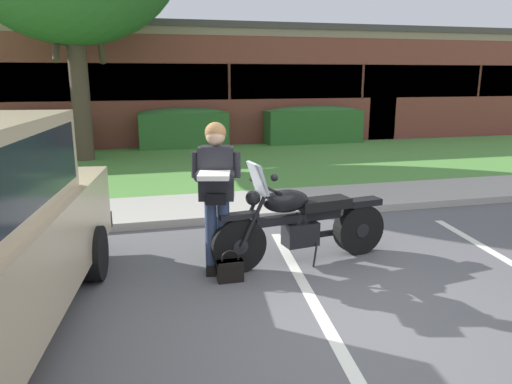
# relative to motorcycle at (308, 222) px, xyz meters

# --- Properties ---
(ground_plane) EXTENTS (140.00, 140.00, 0.00)m
(ground_plane) POSITION_rel_motorcycle_xyz_m (-0.32, -1.34, -0.49)
(ground_plane) COLOR #565659
(curb_strip) EXTENTS (60.00, 0.20, 0.12)m
(curb_strip) POSITION_rel_motorcycle_xyz_m (-0.32, 1.81, -0.43)
(curb_strip) COLOR #ADA89E
(curb_strip) RESTS_ON ground
(concrete_walk) EXTENTS (60.00, 1.50, 0.08)m
(concrete_walk) POSITION_rel_motorcycle_xyz_m (-0.32, 2.66, -0.45)
(concrete_walk) COLOR #ADA89E
(concrete_walk) RESTS_ON ground
(grass_lawn) EXTENTS (60.00, 6.23, 0.06)m
(grass_lawn) POSITION_rel_motorcycle_xyz_m (-0.32, 6.53, -0.46)
(grass_lawn) COLOR #518E3D
(grass_lawn) RESTS_ON ground
(stall_stripe_0) EXTENTS (0.60, 4.39, 0.01)m
(stall_stripe_0) POSITION_rel_motorcycle_xyz_m (-2.95, -1.14, -0.49)
(stall_stripe_0) COLOR silver
(stall_stripe_0) RESTS_ON ground
(stall_stripe_1) EXTENTS (0.60, 4.39, 0.01)m
(stall_stripe_1) POSITION_rel_motorcycle_xyz_m (-0.33, -1.14, -0.49)
(stall_stripe_1) COLOR silver
(stall_stripe_1) RESTS_ON ground
(motorcycle) EXTENTS (2.24, 0.82, 1.26)m
(motorcycle) POSITION_rel_motorcycle_xyz_m (0.00, 0.00, 0.00)
(motorcycle) COLOR black
(motorcycle) RESTS_ON ground
(rider_person) EXTENTS (0.53, 0.64, 1.70)m
(rider_person) POSITION_rel_motorcycle_xyz_m (-1.11, -0.10, 0.52)
(rider_person) COLOR black
(rider_person) RESTS_ON ground
(handbag) EXTENTS (0.28, 0.13, 0.36)m
(handbag) POSITION_rel_motorcycle_xyz_m (-1.02, -0.36, -0.34)
(handbag) COLOR black
(handbag) RESTS_ON ground
(hedge_left) EXTENTS (2.44, 0.90, 1.24)m
(hedge_left) POSITION_rel_motorcycle_xyz_m (-4.69, 9.55, 0.16)
(hedge_left) COLOR #336B2D
(hedge_left) RESTS_ON ground
(hedge_center_left) EXTENTS (2.66, 0.90, 1.24)m
(hedge_center_left) POSITION_rel_motorcycle_xyz_m (-0.50, 9.55, 0.16)
(hedge_center_left) COLOR #336B2D
(hedge_center_left) RESTS_ON ground
(hedge_center_right) EXTENTS (3.13, 0.90, 1.24)m
(hedge_center_right) POSITION_rel_motorcycle_xyz_m (3.69, 9.55, 0.16)
(hedge_center_right) COLOR #336B2D
(hedge_center_right) RESTS_ON ground
(brick_building) EXTENTS (27.33, 11.63, 3.83)m
(brick_building) POSITION_rel_motorcycle_xyz_m (1.05, 15.84, 1.43)
(brick_building) COLOR brown
(brick_building) RESTS_ON ground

